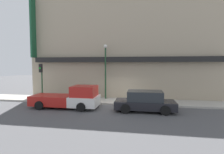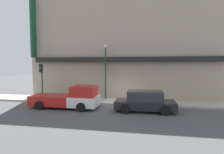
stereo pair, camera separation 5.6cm
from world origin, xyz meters
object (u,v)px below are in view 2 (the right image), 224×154
(traffic_light, at_px, (41,75))
(street_lamp, at_px, (106,65))
(pickup_truck, at_px, (70,98))
(parked_car, at_px, (145,101))
(fire_hydrant, at_px, (71,97))

(traffic_light, bearing_deg, street_lamp, 14.48)
(pickup_truck, relative_size, traffic_light, 1.60)
(parked_car, relative_size, traffic_light, 1.30)
(fire_hydrant, bearing_deg, parked_car, -17.99)
(parked_car, height_order, fire_hydrant, parked_car)
(street_lamp, bearing_deg, pickup_truck, -122.25)
(pickup_truck, bearing_deg, fire_hydrant, 109.48)
(street_lamp, bearing_deg, traffic_light, -165.52)
(parked_car, xyz_separation_m, fire_hydrant, (-6.78, 2.20, -0.25))
(fire_hydrant, height_order, street_lamp, street_lamp)
(pickup_truck, relative_size, parked_car, 1.23)
(street_lamp, height_order, traffic_light, street_lamp)
(street_lamp, distance_m, traffic_light, 6.13)
(fire_hydrant, bearing_deg, street_lamp, 23.25)
(pickup_truck, xyz_separation_m, parked_car, (5.93, 0.00, -0.05))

